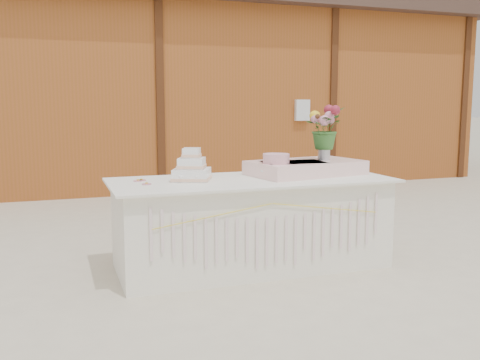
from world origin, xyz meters
The scene contains 9 objects.
ground centered at (0.00, 0.00, 0.00)m, with size 80.00×80.00×0.00m, color beige.
barn centered at (-0.01, 5.99, 1.68)m, with size 12.60×4.60×3.30m.
cake_table centered at (0.00, 0.00, 0.39)m, with size 2.40×1.00×0.77m.
wedding_cake centered at (-0.50, 0.08, 0.86)m, with size 0.40×0.40×0.27m.
pink_cake_stand centered at (0.22, -0.01, 0.89)m, with size 0.29×0.29×0.21m.
satin_runner centered at (0.56, 0.10, 0.83)m, with size 1.00×0.58×0.13m, color #FFCDCD.
flower_vase centered at (0.74, 0.09, 0.97)m, with size 0.11×0.11×0.15m, color silver.
bouquet centered at (0.74, 0.09, 1.24)m, with size 0.34×0.30×0.38m, color #346729.
loose_flowers centered at (-0.94, 0.13, 0.78)m, with size 0.15×0.37×0.02m, color #CF7F8D, non-canonical shape.
Camera 1 is at (-1.60, -4.23, 1.41)m, focal length 40.00 mm.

